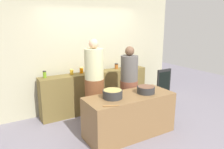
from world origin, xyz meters
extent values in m
plane|color=gray|center=(0.00, 0.00, 0.00)|extent=(12.00, 12.00, 0.00)
cube|color=#B0AB8B|center=(0.00, 1.45, 1.50)|extent=(4.80, 0.12, 3.00)
cube|color=brown|center=(0.00, 1.10, 0.48)|extent=(2.70, 0.36, 0.95)
cube|color=brown|center=(0.00, -0.30, 0.39)|extent=(1.70, 0.70, 0.79)
cylinder|color=olive|center=(-1.19, 1.16, 1.02)|extent=(0.07, 0.07, 0.13)
cylinder|color=black|center=(-1.19, 1.16, 1.09)|extent=(0.07, 0.07, 0.02)
cylinder|color=gold|center=(-0.59, 1.17, 1.01)|extent=(0.08, 0.08, 0.11)
cylinder|color=#D6C666|center=(-0.59, 1.17, 1.07)|extent=(0.08, 0.08, 0.01)
cylinder|color=#D66907|center=(-0.34, 1.17, 1.02)|extent=(0.08, 0.08, 0.12)
cylinder|color=#D6C666|center=(-0.34, 1.17, 1.09)|extent=(0.09, 0.09, 0.02)
cylinder|color=olive|center=(-0.23, 1.06, 1.02)|extent=(0.07, 0.07, 0.12)
cylinder|color=silver|center=(-0.23, 1.06, 1.08)|extent=(0.08, 0.08, 0.01)
cylinder|color=#B2311D|center=(-0.04, 1.04, 1.00)|extent=(0.09, 0.09, 0.09)
cylinder|color=#D6C666|center=(-0.04, 1.04, 1.05)|extent=(0.09, 0.09, 0.01)
cylinder|color=#974F1D|center=(0.61, 1.17, 1.01)|extent=(0.09, 0.09, 0.12)
cylinder|color=black|center=(0.61, 1.17, 1.08)|extent=(0.09, 0.09, 0.02)
cylinder|color=gold|center=(0.80, 1.03, 1.00)|extent=(0.06, 0.06, 0.10)
cylinder|color=#D6C666|center=(0.80, 1.03, 1.06)|extent=(0.07, 0.07, 0.01)
cylinder|color=#3B4833|center=(0.91, 1.06, 1.00)|extent=(0.08, 0.08, 0.10)
cylinder|color=black|center=(0.91, 1.06, 1.06)|extent=(0.08, 0.08, 0.01)
cylinder|color=orange|center=(1.15, 1.13, 1.01)|extent=(0.08, 0.08, 0.11)
cylinder|color=silver|center=(1.15, 1.13, 1.08)|extent=(0.08, 0.08, 0.01)
cylinder|color=#2D2D2D|center=(-0.35, -0.26, 0.86)|extent=(0.35, 0.35, 0.15)
cylinder|color=tan|center=(-0.35, -0.26, 0.94)|extent=(0.33, 0.33, 0.00)
cylinder|color=#2D2D2D|center=(0.34, -0.34, 0.85)|extent=(0.34, 0.34, 0.13)
cylinder|color=brown|center=(0.34, -0.34, 0.92)|extent=(0.31, 0.31, 0.00)
cylinder|color=#9E703D|center=(-0.57, -0.59, 0.80)|extent=(0.25, 0.13, 0.02)
cylinder|color=brown|center=(-0.39, 0.40, 0.50)|extent=(0.39, 0.39, 1.00)
cylinder|color=#C2C18F|center=(-0.39, 0.40, 1.30)|extent=(0.38, 0.38, 0.61)
sphere|color=#D8A884|center=(-0.39, 0.40, 1.70)|extent=(0.19, 0.19, 0.19)
cylinder|color=brown|center=(0.39, 0.28, 0.44)|extent=(0.38, 0.38, 0.88)
cylinder|color=#56524F|center=(0.39, 0.28, 1.15)|extent=(0.37, 0.37, 0.54)
sphere|color=brown|center=(0.39, 0.28, 1.52)|extent=(0.20, 0.20, 0.20)
cube|color=black|center=(1.70, 0.57, 0.47)|extent=(0.44, 0.04, 0.93)
cube|color=black|center=(1.70, 0.55, 0.51)|extent=(0.37, 0.01, 0.71)
camera|label=1|loc=(-2.20, -3.38, 2.11)|focal=34.27mm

